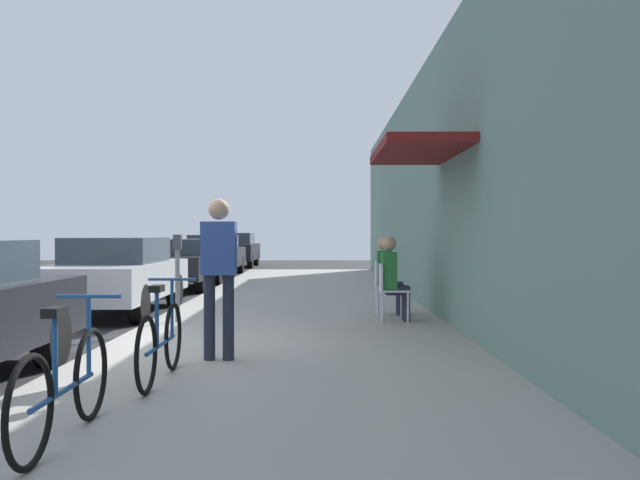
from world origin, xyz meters
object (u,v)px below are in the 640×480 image
at_px(parked_car_1, 114,274).
at_px(seated_patron_1, 386,272).
at_px(parked_car_4, 234,249).
at_px(parking_meter, 176,271).
at_px(bicycle_1, 159,341).
at_px(seated_patron_0, 391,275).
at_px(bicycle_0, 62,386).
at_px(cafe_chair_1, 382,284).
at_px(parked_car_2, 178,262).
at_px(pedestrian_standing, 217,265).
at_px(cafe_chair_0, 387,288).
at_px(parked_car_3, 211,254).

xyz_separation_m(parked_car_1, seated_patron_1, (4.82, -1.14, 0.10)).
bearing_deg(parked_car_4, parking_meter, -85.53).
xyz_separation_m(bicycle_1, seated_patron_0, (2.55, 4.33, 0.34)).
xyz_separation_m(parked_car_1, parked_car_4, (0.00, 17.78, 0.05)).
bearing_deg(bicycle_0, cafe_chair_1, 68.97).
xyz_separation_m(parked_car_2, cafe_chair_1, (4.76, -6.86, -0.07)).
height_order(bicycle_1, seated_patron_0, seated_patron_0).
relative_size(parked_car_1, pedestrian_standing, 2.59).
relative_size(parked_car_1, parked_car_4, 1.00).
bearing_deg(cafe_chair_0, bicycle_0, -113.58).
height_order(bicycle_0, pedestrian_standing, pedestrian_standing).
xyz_separation_m(parked_car_4, bicycle_0, (2.07, -25.91, -0.29)).
bearing_deg(parking_meter, parked_car_4, 94.47).
distance_m(seated_patron_0, seated_patron_1, 0.83).
bearing_deg(bicycle_0, pedestrian_standing, 78.83).
bearing_deg(seated_patron_1, parked_car_2, 125.10).
xyz_separation_m(parked_car_3, bicycle_0, (2.07, -19.61, -0.26)).
distance_m(parked_car_2, bicycle_0, 14.01).
relative_size(parked_car_1, cafe_chair_0, 5.06).
height_order(parked_car_1, parked_car_4, parked_car_4).
xyz_separation_m(parked_car_2, bicycle_0, (2.07, -13.85, -0.22)).
height_order(parked_car_1, pedestrian_standing, pedestrian_standing).
relative_size(seated_patron_0, cafe_chair_1, 1.48).
height_order(parked_car_1, bicycle_1, parked_car_1).
bearing_deg(seated_patron_1, parked_car_4, 104.30).
height_order(parked_car_4, bicycle_0, parked_car_4).
height_order(parked_car_1, parked_car_3, parked_car_3).
relative_size(parked_car_4, pedestrian_standing, 2.59).
xyz_separation_m(parking_meter, bicycle_1, (0.72, -4.24, -0.41)).
bearing_deg(pedestrian_standing, parked_car_1, 116.71).
xyz_separation_m(parking_meter, cafe_chair_1, (3.21, 0.93, -0.26)).
bearing_deg(cafe_chair_0, parked_car_1, 157.49).
distance_m(parked_car_1, pedestrian_standing, 5.89).
height_order(parking_meter, seated_patron_1, parking_meter).
xyz_separation_m(parked_car_2, pedestrian_standing, (2.64, -10.97, 0.43)).
height_order(bicycle_0, seated_patron_0, seated_patron_0).
height_order(parked_car_2, seated_patron_0, seated_patron_0).
bearing_deg(bicycle_0, parking_meter, 94.94).
distance_m(parked_car_2, bicycle_1, 12.24).
relative_size(bicycle_1, seated_patron_1, 1.33).
bearing_deg(parked_car_3, parking_meter, -83.47).
xyz_separation_m(parked_car_2, seated_patron_1, (4.82, -6.86, 0.12)).
height_order(cafe_chair_1, seated_patron_1, seated_patron_1).
distance_m(parked_car_4, cafe_chair_0, 20.32).
distance_m(parked_car_2, pedestrian_standing, 11.29).
xyz_separation_m(parked_car_2, parking_meter, (1.55, -7.78, 0.19)).
distance_m(parked_car_2, seated_patron_1, 8.39).
relative_size(parked_car_4, seated_patron_0, 3.41).
xyz_separation_m(parked_car_3, parking_meter, (1.55, -13.54, 0.15)).
bearing_deg(parked_car_1, parking_meter, -53.11).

